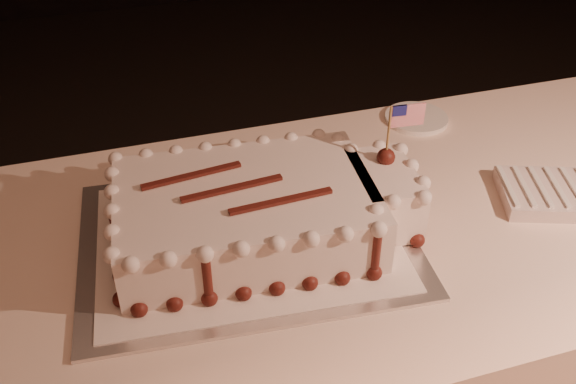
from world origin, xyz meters
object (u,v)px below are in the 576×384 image
object	(u,v)px
banquet_table	(416,329)
sheet_cake	(263,211)
side_plate	(416,118)
cake_board	(247,239)
napkin_stack	(555,194)

from	to	relation	value
banquet_table	sheet_cake	world-z (taller)	sheet_cake
banquet_table	side_plate	world-z (taller)	side_plate
cake_board	side_plate	xyz separation A→B (m)	(0.50, 0.31, 0.00)
cake_board	napkin_stack	world-z (taller)	napkin_stack
cake_board	sheet_cake	distance (m)	0.07
sheet_cake	side_plate	xyz separation A→B (m)	(0.47, 0.32, -0.06)
cake_board	sheet_cake	world-z (taller)	sheet_cake
banquet_table	side_plate	distance (m)	0.51
napkin_stack	cake_board	bearing A→B (deg)	174.37
cake_board	side_plate	distance (m)	0.59
sheet_cake	side_plate	bearing A→B (deg)	33.80
banquet_table	napkin_stack	world-z (taller)	napkin_stack
sheet_cake	napkin_stack	size ratio (longest dim) A/B	2.33
sheet_cake	side_plate	world-z (taller)	sheet_cake
napkin_stack	side_plate	distance (m)	0.39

